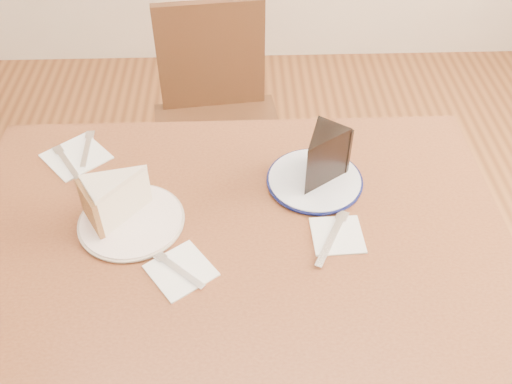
% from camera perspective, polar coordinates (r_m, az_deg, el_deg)
% --- Properties ---
extents(table, '(1.20, 0.80, 0.75)m').
position_cam_1_polar(table, '(1.32, -2.07, -6.82)').
color(table, '#4E2715').
rests_on(table, ground).
extents(chair_far, '(0.47, 0.47, 0.86)m').
position_cam_1_polar(chair_far, '(1.97, -3.84, 6.70)').
color(chair_far, '#341C0F').
rests_on(chair_far, ground).
extents(plate_cream, '(0.22, 0.22, 0.01)m').
position_cam_1_polar(plate_cream, '(1.29, -12.34, -2.88)').
color(plate_cream, white).
rests_on(plate_cream, table).
extents(plate_navy, '(0.22, 0.22, 0.01)m').
position_cam_1_polar(plate_navy, '(1.36, 5.88, 1.16)').
color(plate_navy, white).
rests_on(plate_navy, table).
extents(carrot_cake, '(0.17, 0.15, 0.09)m').
position_cam_1_polar(carrot_cake, '(1.27, -13.29, -0.43)').
color(carrot_cake, beige).
rests_on(carrot_cake, plate_cream).
extents(chocolate_cake, '(0.14, 0.15, 0.12)m').
position_cam_1_polar(chocolate_cake, '(1.31, 6.35, 3.12)').
color(chocolate_cake, black).
rests_on(chocolate_cake, plate_navy).
extents(napkin_cream, '(0.16, 0.16, 0.00)m').
position_cam_1_polar(napkin_cream, '(1.18, -7.52, -7.78)').
color(napkin_cream, white).
rests_on(napkin_cream, table).
extents(napkin_navy, '(0.11, 0.11, 0.00)m').
position_cam_1_polar(napkin_navy, '(1.25, 8.13, -4.30)').
color(napkin_navy, white).
rests_on(napkin_navy, table).
extents(napkin_spare, '(0.19, 0.19, 0.00)m').
position_cam_1_polar(napkin_spare, '(1.49, -17.54, 3.41)').
color(napkin_spare, white).
rests_on(napkin_spare, table).
extents(fork_cream, '(0.11, 0.10, 0.00)m').
position_cam_1_polar(fork_cream, '(1.18, -7.74, -7.73)').
color(fork_cream, silver).
rests_on(fork_cream, napkin_cream).
extents(knife_navy, '(0.09, 0.16, 0.00)m').
position_cam_1_polar(knife_navy, '(1.23, 7.55, -4.63)').
color(knife_navy, silver).
rests_on(knife_navy, napkin_navy).
extents(fork_spare, '(0.02, 0.14, 0.00)m').
position_cam_1_polar(fork_spare, '(1.50, -16.56, 4.14)').
color(fork_spare, silver).
rests_on(fork_spare, napkin_spare).
extents(knife_spare, '(0.10, 0.14, 0.00)m').
position_cam_1_polar(knife_spare, '(1.47, -18.25, 2.63)').
color(knife_spare, silver).
rests_on(knife_spare, napkin_spare).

